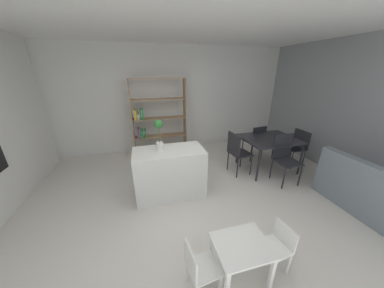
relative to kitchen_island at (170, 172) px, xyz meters
name	(u,v)px	position (x,y,z in m)	size (l,w,h in m)	color
ground_plane	(190,205)	(0.26, -0.44, -0.44)	(9.71, 9.71, 0.00)	beige
ceiling_slab	(188,8)	(0.26, -0.44, 2.40)	(7.06, 5.52, 0.06)	white
back_partition	(165,100)	(0.26, 2.29, 0.97)	(7.06, 0.06, 2.81)	silver
right_partition_gray	(366,113)	(3.75, -0.44, 0.97)	(0.06, 5.52, 2.81)	gray
kitchen_island	(170,172)	(0.00, 0.00, 0.00)	(1.23, 0.64, 0.88)	silver
potted_plant_on_island	(159,133)	(-0.14, 0.05, 0.75)	(0.14, 0.14, 0.54)	white
open_bookshelf	(156,119)	(-0.06, 1.90, 0.54)	(1.39, 0.31, 2.01)	#997551
child_table	(242,250)	(0.49, -1.73, -0.04)	(0.58, 0.48, 0.49)	white
child_chair_right	(278,245)	(0.96, -1.73, -0.12)	(0.33, 0.33, 0.57)	white
child_chair_left	(198,267)	(0.02, -1.74, -0.11)	(0.34, 0.34, 0.60)	silver
dining_table	(269,141)	(2.33, 0.35, 0.25)	(1.17, 0.99, 0.76)	#232328
dining_chair_island_side	(237,150)	(1.52, 0.34, 0.13)	(0.45, 0.48, 0.95)	#232328
dining_chair_far	(256,139)	(2.34, 0.88, 0.10)	(0.46, 0.46, 0.90)	#232328
dining_chair_window_side	(297,144)	(3.12, 0.35, 0.09)	(0.41, 0.45, 0.87)	#232328
dining_chair_near	(285,155)	(2.33, -0.16, 0.14)	(0.44, 0.46, 0.98)	#232328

